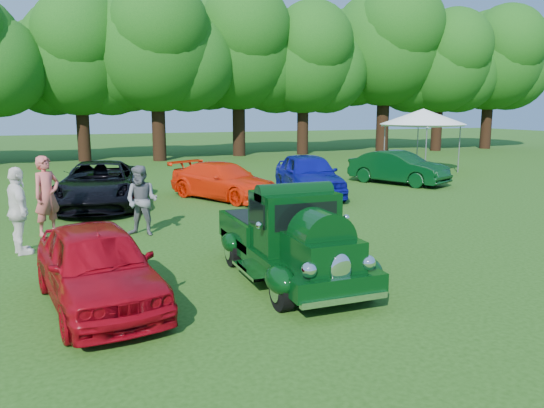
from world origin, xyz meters
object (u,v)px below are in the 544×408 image
object	(u,v)px
back_car_green	(398,168)
canopy_tent	(423,117)
back_car_blue	(308,175)
spectator_grey	(142,201)
hero_pickup	(290,241)
red_convertible	(97,266)
spectator_pink	(47,196)
back_car_black	(100,185)
back_car_orange	(224,181)
spectator_white	(18,211)

from	to	relation	value
back_car_green	canopy_tent	distance (m)	5.16
back_car_blue	spectator_grey	size ratio (longest dim) A/B	2.59
hero_pickup	spectator_grey	xyz separation A→B (m)	(-2.06, 4.44, 0.15)
back_car_blue	hero_pickup	bearing A→B (deg)	-107.19
hero_pickup	red_convertible	distance (m)	3.38
red_convertible	spectator_pink	xyz separation A→B (m)	(-0.85, 5.49, 0.33)
spectator_pink	spectator_grey	size ratio (longest dim) A/B	1.14
hero_pickup	canopy_tent	size ratio (longest dim) A/B	0.84
hero_pickup	back_car_black	world-z (taller)	hero_pickup
back_car_green	spectator_grey	bearing A→B (deg)	179.88
back_car_orange	hero_pickup	bearing A→B (deg)	-126.71
back_car_orange	back_car_blue	xyz separation A→B (m)	(3.01, -0.49, 0.14)
red_convertible	back_car_orange	bearing A→B (deg)	53.89
back_car_blue	back_car_green	world-z (taller)	back_car_blue
red_convertible	spectator_grey	xyz separation A→B (m)	(1.32, 4.60, 0.21)
back_car_orange	back_car_blue	size ratio (longest dim) A/B	0.96
hero_pickup	spectator_grey	world-z (taller)	spectator_grey
back_car_black	spectator_white	size ratio (longest dim) A/B	2.75
red_convertible	spectator_pink	world-z (taller)	spectator_pink
back_car_black	spectator_pink	distance (m)	3.78
back_car_black	back_car_blue	size ratio (longest dim) A/B	1.16
spectator_white	spectator_pink	bearing A→B (deg)	-32.63
back_car_black	spectator_grey	distance (m)	4.44
back_car_orange	spectator_grey	bearing A→B (deg)	-155.36
back_car_black	spectator_white	xyz separation A→B (m)	(-1.96, -5.19, 0.22)
back_car_orange	spectator_white	world-z (taller)	spectator_white
red_convertible	spectator_grey	bearing A→B (deg)	65.30
back_car_orange	spectator_grey	size ratio (longest dim) A/B	2.49
back_car_orange	spectator_grey	distance (m)	5.62
back_car_green	back_car_blue	bearing A→B (deg)	170.86
back_car_black	back_car_blue	xyz separation A→B (m)	(7.13, -0.40, 0.04)
back_car_black	spectator_grey	size ratio (longest dim) A/B	3.00
hero_pickup	back_car_orange	xyz separation A→B (m)	(1.33, 8.92, -0.09)
back_car_black	back_car_blue	distance (m)	7.14
back_car_green	spectator_grey	distance (m)	12.46
back_car_black	spectator_white	bearing A→B (deg)	-100.53
back_car_blue	spectator_grey	bearing A→B (deg)	-138.05
back_car_orange	spectator_pink	size ratio (longest dim) A/B	2.19
back_car_black	hero_pickup	bearing A→B (deg)	-62.28
back_car_blue	spectator_grey	distance (m)	7.54
back_car_black	back_car_orange	world-z (taller)	back_car_black
hero_pickup	spectator_white	distance (m)	5.98
back_car_green	spectator_pink	bearing A→B (deg)	172.75
hero_pickup	spectator_grey	size ratio (longest dim) A/B	2.44
red_convertible	spectator_pink	size ratio (longest dim) A/B	1.95
red_convertible	back_car_black	xyz separation A→B (m)	(0.59, 8.98, 0.07)
back_car_black	spectator_pink	xyz separation A→B (m)	(-1.44, -3.48, 0.26)
back_car_black	spectator_grey	bearing A→B (deg)	-70.37
back_car_blue	back_car_black	bearing A→B (deg)	-173.14
back_car_blue	back_car_green	xyz separation A→B (m)	(4.81, 1.46, -0.08)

